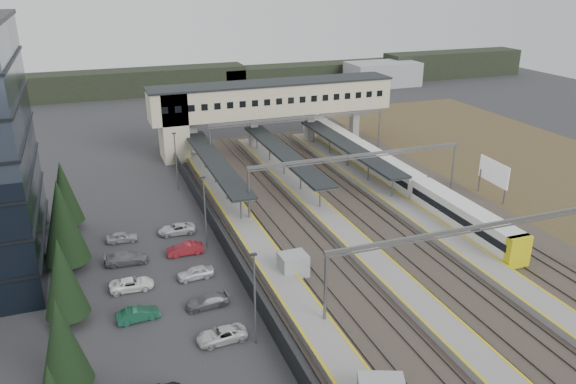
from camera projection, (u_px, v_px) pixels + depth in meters
name	position (u px, v px, depth m)	size (l,w,h in m)	color
ground	(310.00, 278.00, 54.62)	(220.00, 220.00, 0.00)	#2B2B2D
conifer_row	(62.00, 297.00, 42.42)	(4.42, 49.82, 9.50)	black
car_park	(179.00, 330.00, 45.62)	(10.54, 44.33, 1.29)	silver
lampposts	(225.00, 245.00, 51.56)	(0.50, 53.25, 8.07)	slate
fence	(232.00, 257.00, 56.54)	(0.08, 90.00, 2.00)	#26282B
relay_cabin_far	(293.00, 265.00, 54.45)	(2.69, 2.26, 2.42)	#95979A
rail_corridor	(371.00, 239.00, 61.88)	(34.00, 90.00, 0.92)	#332C26
canopies	(284.00, 153.00, 79.01)	(23.10, 30.00, 3.28)	black
footbridge	(257.00, 103.00, 90.86)	(40.40, 6.40, 11.20)	#BBB390
gantries	(406.00, 194.00, 58.89)	(28.40, 62.28, 7.17)	slate
train	(384.00, 169.00, 79.01)	(2.63, 54.82, 3.30)	white
billboard	(494.00, 173.00, 72.71)	(0.51, 5.99, 5.09)	slate
treeline_far	(259.00, 77.00, 141.76)	(170.00, 19.00, 7.00)	black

